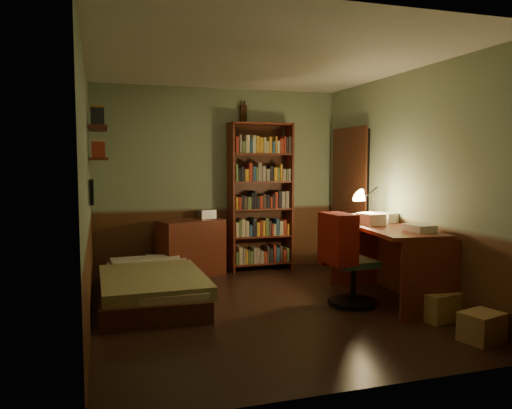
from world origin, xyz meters
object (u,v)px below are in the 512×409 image
object	(u,v)px
desk_lamp	(374,193)
mini_stereo	(207,214)
desk	(387,264)
office_chair	(354,255)
cardboard_box_a	(482,327)
bookshelf	(261,197)
bed	(151,276)
dresser	(191,248)
cardboard_box_b	(438,306)

from	to	relation	value
desk_lamp	mini_stereo	bearing A→B (deg)	162.22
desk	desk_lamp	bearing A→B (deg)	86.08
office_chair	cardboard_box_a	world-z (taller)	office_chair
bookshelf	cardboard_box_a	world-z (taller)	bookshelf
office_chair	cardboard_box_a	size ratio (longest dim) A/B	3.25
bed	dresser	size ratio (longest dim) A/B	2.24
desk_lamp	dresser	bearing A→B (deg)	168.30
bookshelf	desk	distance (m)	2.24
office_chair	cardboard_box_b	distance (m)	0.99
office_chair	cardboard_box_a	xyz separation A→B (m)	(0.54, -1.33, -0.43)
dresser	cardboard_box_a	size ratio (longest dim) A/B	2.54
mini_stereo	cardboard_box_a	size ratio (longest dim) A/B	0.65
office_chair	cardboard_box_b	xyz separation A→B (m)	(0.57, -0.69, -0.42)
bed	bookshelf	xyz separation A→B (m)	(1.68, 1.19, 0.77)
bed	bookshelf	world-z (taller)	bookshelf
bed	mini_stereo	world-z (taller)	mini_stereo
dresser	office_chair	size ratio (longest dim) A/B	0.78
bed	cardboard_box_a	bearing A→B (deg)	-37.18
bed	dresser	world-z (taller)	dresser
mini_stereo	desk	world-z (taller)	mini_stereo
dresser	cardboard_box_a	bearing A→B (deg)	-77.02
bookshelf	office_chair	world-z (taller)	bookshelf
dresser	cardboard_box_b	distance (m)	3.32
mini_stereo	cardboard_box_b	distance (m)	3.34
office_chair	dresser	bearing A→B (deg)	123.57
bed	cardboard_box_a	xyz separation A→B (m)	(2.64, -2.15, -0.16)
dresser	bookshelf	size ratio (longest dim) A/B	0.41
cardboard_box_b	cardboard_box_a	bearing A→B (deg)	-92.82
dresser	bed	bearing A→B (deg)	-138.80
bed	desk_lamp	world-z (taller)	desk_lamp
cardboard_box_a	bed	bearing A→B (deg)	140.80
bookshelf	cardboard_box_a	size ratio (longest dim) A/B	6.18
mini_stereo	cardboard_box_b	bearing A→B (deg)	-70.75
dresser	desk	distance (m)	2.67
cardboard_box_b	bed	bearing A→B (deg)	150.37
bed	office_chair	bearing A→B (deg)	-19.45
dresser	bookshelf	distance (m)	1.23
office_chair	desk_lamp	bearing A→B (deg)	39.91
desk	cardboard_box_b	size ratio (longest dim) A/B	4.04
desk_lamp	cardboard_box_a	bearing A→B (deg)	-65.61
bookshelf	office_chair	bearing A→B (deg)	-82.46
cardboard_box_a	desk	bearing A→B (deg)	93.68
bookshelf	cardboard_box_b	distance (m)	3.03
desk_lamp	cardboard_box_b	bearing A→B (deg)	-63.96
mini_stereo	desk	xyz separation A→B (m)	(1.65, -2.00, -0.41)
desk	office_chair	size ratio (longest dim) A/B	1.42
cardboard_box_a	cardboard_box_b	xyz separation A→B (m)	(0.03, 0.63, 0.01)
bed	cardboard_box_b	bearing A→B (deg)	-27.60
bed	desk	xyz separation A→B (m)	(2.55, -0.77, 0.13)
mini_stereo	bookshelf	xyz separation A→B (m)	(0.78, -0.04, 0.22)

